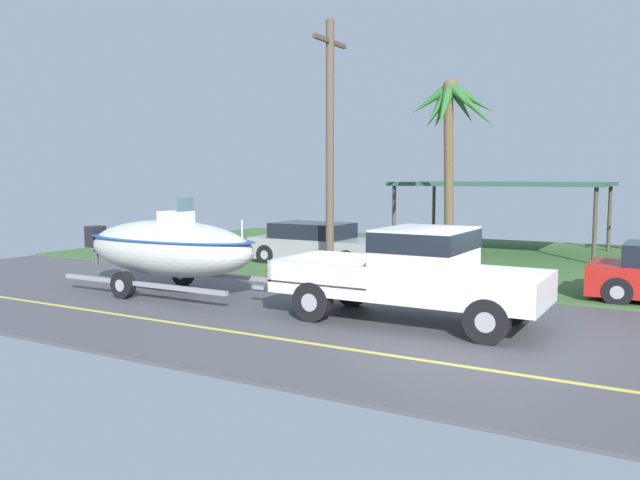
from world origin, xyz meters
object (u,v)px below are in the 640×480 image
Objects in this scene: pickup_truck_towing at (424,271)px; parked_sedan_far at (317,244)px; palm_tree_mid at (449,118)px; utility_pole at (330,145)px; carport_awning at (503,185)px; boat_on_trailer at (169,248)px.

pickup_truck_towing is 1.26× the size of parked_sedan_far.
utility_pole reaches higher than palm_tree_mid.
pickup_truck_towing is 12.94m from carport_awning.
utility_pole is (-4.57, 4.44, 2.75)m from pickup_truck_towing.
carport_awning is at bearing 97.44° from pickup_truck_towing.
carport_awning is (5.01, 12.74, 1.44)m from boat_on_trailer.
parked_sedan_far is at bearing 133.88° from pickup_truck_towing.
palm_tree_mid is 0.80× the size of utility_pole.
pickup_truck_towing is 0.74× the size of carport_awning.
pickup_truck_towing is 6.94m from utility_pole.
palm_tree_mid reaches higher than boat_on_trailer.
carport_awning is at bearing 55.03° from parked_sedan_far.
palm_tree_mid reaches higher than parked_sedan_far.
parked_sedan_far is 8.01m from carport_awning.
utility_pole reaches higher than carport_awning.
palm_tree_mid is 3.96m from utility_pole.
pickup_truck_towing reaches higher than parked_sedan_far.
boat_on_trailer is 9.39m from palm_tree_mid.
boat_on_trailer is at bearing -115.29° from utility_pole.
palm_tree_mid is at bearing 13.47° from parked_sedan_far.
parked_sedan_far is at bearing -124.97° from carport_awning.
utility_pole reaches higher than parked_sedan_far.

